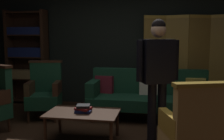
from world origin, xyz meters
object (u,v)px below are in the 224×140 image
bookshelf (28,56)px  book_red_leather (83,108)px  folding_screen (187,61)px  book_navy_cloth (83,111)px  armchair_wing_left (45,91)px  book_black_cloth (83,106)px  armchair_gilt_accent (194,132)px  standing_figure (158,71)px  coffee_table (83,115)px  velvet_couch (148,94)px

bookshelf → book_red_leather: 2.78m
book_red_leather → folding_screen: bearing=51.8°
bookshelf → book_navy_cloth: size_ratio=9.26×
armchair_wing_left → book_black_cloth: size_ratio=5.71×
armchair_gilt_accent → book_black_cloth: 1.60m
bookshelf → book_black_cloth: bearing=-47.2°
standing_figure → book_navy_cloth: bearing=-177.7°
coffee_table → armchair_wing_left: (-0.99, 0.95, 0.12)m
bookshelf → armchair_gilt_accent: size_ratio=1.97×
folding_screen → armchair_wing_left: bearing=-157.5°
armchair_gilt_accent → armchair_wing_left: same height
book_navy_cloth → coffee_table: bearing=169.2°
armchair_wing_left → bookshelf: bearing=129.0°
book_red_leather → armchair_gilt_accent: bearing=-28.6°
coffee_table → book_red_leather: (0.01, -0.00, 0.10)m
folding_screen → book_navy_cloth: size_ratio=8.58×
bookshelf → armchair_gilt_accent: bookshelf is taller
coffee_table → book_red_leather: size_ratio=5.13×
coffee_table → book_red_leather: book_red_leather is taller
velvet_couch → book_black_cloth: 1.52m
velvet_couch → book_navy_cloth: bearing=-124.2°
velvet_couch → armchair_wing_left: size_ratio=2.04×
velvet_couch → book_black_cloth: bearing=-124.2°
bookshelf → book_red_leather: bearing=-47.2°
coffee_table → standing_figure: size_ratio=0.59×
bookshelf → book_black_cloth: size_ratio=11.26×
armchair_wing_left → book_black_cloth: (1.00, -0.95, 0.02)m
standing_figure → book_red_leather: 1.16m
folding_screen → velvet_couch: folding_screen is taller
book_red_leather → book_black_cloth: 0.03m
bookshelf → velvet_couch: (2.70, -0.74, -0.60)m
folding_screen → armchair_wing_left: size_ratio=1.83×
bookshelf → armchair_wing_left: size_ratio=1.97×
armchair_gilt_accent → standing_figure: size_ratio=0.61×
velvet_couch → armchair_gilt_accent: (0.56, -2.02, 0.04)m
standing_figure → book_navy_cloth: standing_figure is taller
bookshelf → standing_figure: size_ratio=1.20×
folding_screen → book_black_cloth: size_ratio=10.44×
folding_screen → armchair_wing_left: folding_screen is taller
velvet_couch → book_red_leather: bearing=-124.2°
folding_screen → standing_figure: folding_screen is taller
bookshelf → armchair_wing_left: bookshelf is taller
book_black_cloth → armchair_wing_left: bearing=136.4°
bookshelf → book_navy_cloth: 2.79m
coffee_table → standing_figure: standing_figure is taller
folding_screen → coffee_table: 2.64m
folding_screen → book_red_leather: 2.62m
folding_screen → armchair_gilt_accent: (-0.18, -2.78, -0.50)m
book_navy_cloth → book_red_leather: bearing=0.0°
armchair_wing_left → book_red_leather: 1.37m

